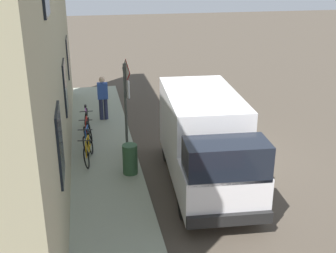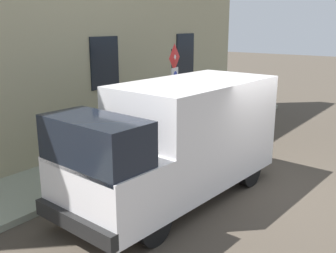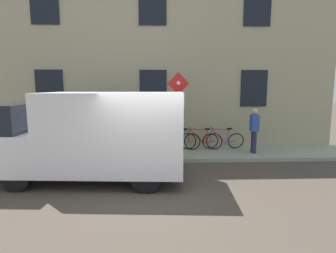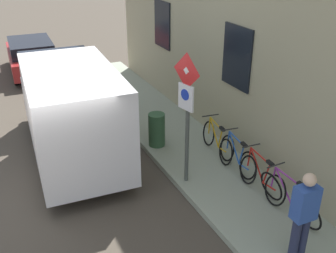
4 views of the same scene
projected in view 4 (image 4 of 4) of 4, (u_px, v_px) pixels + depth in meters
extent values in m
plane|color=#463D33|center=(56.00, 196.00, 8.85)|extent=(80.00, 80.00, 0.00)
cube|color=gray|center=(197.00, 157.00, 10.23)|extent=(2.08, 17.25, 0.14)
cube|color=black|center=(237.00, 57.00, 9.52)|extent=(0.06, 1.10, 1.50)
cube|color=black|center=(162.00, 24.00, 12.91)|extent=(0.06, 1.10, 1.50)
cylinder|color=#474C47|center=(187.00, 124.00, 8.54)|extent=(0.09, 0.09, 2.87)
pyramid|color=silver|center=(186.00, 72.00, 7.98)|extent=(0.15, 0.50, 0.50)
pyramid|color=red|center=(186.00, 72.00, 7.98)|extent=(0.15, 0.55, 0.56)
cube|color=white|center=(186.00, 97.00, 8.23)|extent=(0.14, 0.44, 0.56)
cylinder|color=#1933B2|center=(185.00, 95.00, 8.19)|extent=(0.06, 0.24, 0.24)
cube|color=white|center=(74.00, 115.00, 9.38)|extent=(2.25, 3.92, 2.18)
cube|color=white|center=(60.00, 98.00, 11.77)|extent=(2.09, 1.53, 1.10)
cube|color=black|center=(55.00, 66.00, 11.55)|extent=(1.98, 1.11, 0.84)
cube|color=black|center=(58.00, 100.00, 12.56)|extent=(2.01, 0.29, 0.28)
cylinder|color=black|center=(33.00, 121.00, 11.50)|extent=(0.27, 0.77, 0.76)
cylinder|color=black|center=(93.00, 111.00, 12.09)|extent=(0.27, 0.77, 0.76)
cylinder|color=black|center=(47.00, 180.00, 8.73)|extent=(0.27, 0.77, 0.76)
cylinder|color=black|center=(124.00, 164.00, 9.33)|extent=(0.27, 0.77, 0.76)
cube|color=maroon|center=(32.00, 59.00, 16.42)|extent=(1.95, 4.08, 0.64)
cube|color=black|center=(31.00, 48.00, 16.04)|extent=(1.73, 2.48, 0.60)
cylinder|color=black|center=(11.00, 59.00, 17.36)|extent=(0.21, 0.61, 0.60)
cylinder|color=black|center=(48.00, 55.00, 17.91)|extent=(0.21, 0.61, 0.60)
cylinder|color=black|center=(16.00, 77.00, 15.18)|extent=(0.21, 0.61, 0.60)
cylinder|color=black|center=(57.00, 72.00, 15.73)|extent=(0.21, 0.61, 0.60)
torus|color=black|center=(271.00, 186.00, 8.37)|extent=(0.18, 0.66, 0.66)
torus|color=black|center=(308.00, 214.00, 7.54)|extent=(0.18, 0.66, 0.66)
cylinder|color=#8D2E92|center=(284.00, 186.00, 8.01)|extent=(0.05, 0.60, 0.60)
cylinder|color=#8D2E92|center=(288.00, 177.00, 7.83)|extent=(0.05, 0.73, 0.07)
cylinder|color=#8D2E92|center=(296.00, 196.00, 7.73)|extent=(0.04, 0.19, 0.55)
cylinder|color=#8D2E92|center=(300.00, 210.00, 7.72)|extent=(0.05, 0.43, 0.12)
cylinder|color=#8D2E92|center=(273.00, 177.00, 8.25)|extent=(0.04, 0.09, 0.50)
cube|color=black|center=(302.00, 185.00, 7.54)|extent=(0.09, 0.20, 0.06)
cylinder|color=#262626|center=(276.00, 165.00, 8.09)|extent=(0.46, 0.04, 0.03)
torus|color=black|center=(248.00, 165.00, 9.11)|extent=(0.23, 0.67, 0.65)
torus|color=black|center=(275.00, 190.00, 8.24)|extent=(0.23, 0.67, 0.65)
cylinder|color=red|center=(257.00, 165.00, 8.74)|extent=(0.08, 0.60, 0.60)
cylinder|color=red|center=(260.00, 156.00, 8.56)|extent=(0.09, 0.73, 0.07)
cylinder|color=red|center=(266.00, 174.00, 8.45)|extent=(0.05, 0.19, 0.55)
cylinder|color=red|center=(269.00, 186.00, 8.44)|extent=(0.07, 0.43, 0.12)
cylinder|color=red|center=(249.00, 157.00, 8.99)|extent=(0.04, 0.09, 0.50)
cube|color=black|center=(270.00, 163.00, 8.25)|extent=(0.09, 0.21, 0.06)
cylinder|color=#262626|center=(251.00, 146.00, 8.83)|extent=(0.46, 0.06, 0.03)
torus|color=black|center=(227.00, 148.00, 9.85)|extent=(0.26, 0.68, 0.65)
torus|color=black|center=(248.00, 170.00, 8.95)|extent=(0.26, 0.68, 0.65)
cylinder|color=#2556B1|center=(234.00, 147.00, 9.47)|extent=(0.11, 0.60, 0.60)
cylinder|color=#2556B1|center=(236.00, 138.00, 9.29)|extent=(0.13, 0.73, 0.07)
cylinder|color=#2556B1|center=(241.00, 155.00, 9.17)|extent=(0.06, 0.19, 0.55)
cylinder|color=#2556B1|center=(243.00, 167.00, 9.15)|extent=(0.09, 0.43, 0.12)
cylinder|color=#2556B1|center=(228.00, 140.00, 9.72)|extent=(0.05, 0.09, 0.50)
cube|color=black|center=(244.00, 145.00, 8.97)|extent=(0.10, 0.21, 0.06)
cylinder|color=#262626|center=(230.00, 129.00, 9.56)|extent=(0.46, 0.09, 0.03)
torus|color=black|center=(209.00, 133.00, 10.57)|extent=(0.24, 0.67, 0.66)
torus|color=black|center=(226.00, 152.00, 9.67)|extent=(0.24, 0.67, 0.66)
cylinder|color=#C89612|center=(214.00, 132.00, 10.19)|extent=(0.12, 0.60, 0.60)
cylinder|color=#C89612|center=(216.00, 124.00, 10.01)|extent=(0.14, 0.72, 0.07)
cylinder|color=#C89612|center=(220.00, 139.00, 9.89)|extent=(0.06, 0.19, 0.55)
cylinder|color=#C89612|center=(222.00, 149.00, 9.87)|extent=(0.10, 0.43, 0.12)
cylinder|color=#C89612|center=(209.00, 125.00, 10.44)|extent=(0.05, 0.09, 0.50)
cube|color=black|center=(222.00, 129.00, 9.69)|extent=(0.11, 0.21, 0.06)
cylinder|color=#262626|center=(210.00, 115.00, 10.29)|extent=(0.46, 0.09, 0.03)
cylinder|color=#262B47|center=(303.00, 236.00, 6.86)|extent=(0.16, 0.16, 0.85)
cylinder|color=#262B47|center=(295.00, 239.00, 6.79)|extent=(0.16, 0.16, 0.85)
cube|color=#2E50A3|center=(305.00, 203.00, 6.50)|extent=(0.41, 0.27, 0.62)
sphere|color=beige|center=(310.00, 180.00, 6.30)|extent=(0.22, 0.22, 0.22)
cylinder|color=#2D5133|center=(157.00, 130.00, 10.50)|extent=(0.44, 0.44, 0.90)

